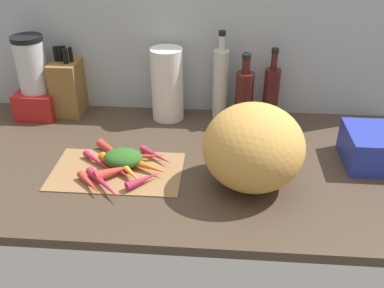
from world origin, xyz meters
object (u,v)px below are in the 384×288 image
Objects in this scene: blender_appliance at (35,82)px; bottle_1 at (244,96)px; carrot_4 at (126,168)px; carrot_10 at (144,179)px; winter_squash at (253,147)px; carrot_8 at (115,171)px; bottle_2 at (271,94)px; carrot_11 at (90,183)px; carrot_1 at (111,163)px; carrot_2 at (118,169)px; bottle_0 at (220,83)px; dish_rack at (382,148)px; cutting_board at (117,171)px; carrot_7 at (156,156)px; carrot_5 at (142,156)px; paper_towel_roll at (167,84)px; carrot_9 at (114,153)px; knife_block at (68,87)px; carrot_3 at (148,167)px; carrot_6 at (104,184)px; carrot_0 at (97,161)px.

bottle_1 is at bearing -0.36° from blender_appliance.
carrot_10 is at bearing -36.92° from carrot_4.
winter_squash is 89.22cm from blender_appliance.
bottle_2 reaches higher than carrot_8.
carrot_4 is 57.96cm from blender_appliance.
carrot_8 is 41.93cm from winter_squash.
bottle_1 reaches higher than carrot_11.
carrot_2 is (2.80, -2.55, -0.44)cm from carrot_1.
bottle_2 reaches higher than carrot_11.
bottle_0 is 59.80cm from dish_rack.
carrot_7 is (11.33, 7.21, 1.53)cm from cutting_board.
carrot_5 is 34.37cm from paper_towel_roll.
knife_block is at bearing 127.66° from carrot_9.
knife_block is at bearing 165.81° from dish_rack.
winter_squash is (41.10, -3.13, 12.27)cm from cutting_board.
bottle_1 is at bearing 45.21° from carrot_8.
carrot_7 is 41.59cm from bottle_1.
carrot_1 is 0.33× the size of bottle_0.
dish_rack is (82.83, 11.85, 5.07)cm from cutting_board.
carrot_4 is at bearing 143.08° from carrot_10.
carrot_5 is 0.56× the size of paper_towel_roll.
carrot_4 is at bearing -57.51° from carrot_9.
carrot_9 is (-12.32, 7.37, -0.12)cm from carrot_3.
carrot_6 is 1.52× the size of carrot_10.
carrot_9 reaches higher than carrot_6.
paper_towel_roll is at bearing -174.77° from bottle_0.
carrot_11 is (-6.55, -7.97, 0.12)cm from carrot_2.
carrot_6 is 60.46cm from blender_appliance.
knife_block is 0.79× the size of bottle_0.
carrot_10 is 52.48cm from bottle_0.
paper_towel_roll is at bearing 62.88° from carrot_0.
bottle_2 is at bearing 48.44° from carrot_10.
bottle_2 is (51.10, 48.23, 8.88)cm from carrot_6.
paper_towel_roll is at bearing 66.02° from carrot_9.
dish_rack is at bearing -20.34° from paper_towel_roll.
paper_towel_roll reaches higher than carrot_4.
carrot_5 is 54.34cm from bottle_2.
knife_block reaches higher than carrot_2.
bottle_2 is at bearing 40.92° from carrot_11.
carrot_7 is at bearing -30.64° from blender_appliance.
carrot_6 is at bearing -66.42° from carrot_0.
carrot_6 is 21.09cm from carrot_7.
blender_appliance reaches higher than bottle_2.
winter_squash is 80.72cm from knife_block.
cutting_board is 11.66cm from carrot_10.
bottle_2 is at bearing 40.46° from carrot_8.
carrot_3 is 0.76× the size of carrot_6.
knife_block is (-25.78, 49.20, 8.67)cm from carrot_6.
carrot_9 is at bearing -113.98° from paper_towel_roll.
paper_towel_roll is at bearing 87.93° from carrot_10.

